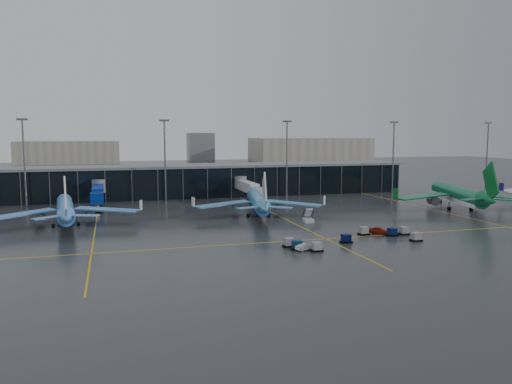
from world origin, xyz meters
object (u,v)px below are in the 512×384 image
object	(u,v)px
baggage_carts	(355,238)
mobile_airstair	(308,219)
airliner_aer_lingus	(458,185)
service_van_red	(379,230)
airliner_klm_near	(258,193)
service_van_white	(305,247)
airliner_arkefly	(65,199)

from	to	relation	value
baggage_carts	mobile_airstair	bearing A→B (deg)	90.84
airliner_aer_lingus	service_van_red	xyz separation A→B (m)	(-39.11, -25.04, -6.13)
baggage_carts	airliner_klm_near	bearing A→B (deg)	104.83
mobile_airstair	service_van_white	world-z (taller)	mobile_airstair
service_van_red	service_van_white	distance (m)	22.75
airliner_klm_near	service_van_red	bearing A→B (deg)	-47.52
baggage_carts	service_van_white	size ratio (longest dim) A/B	7.66
baggage_carts	service_van_white	xyz separation A→B (m)	(-12.06, -3.83, -0.13)
airliner_arkefly	airliner_aer_lingus	size ratio (longest dim) A/B	0.88
airliner_klm_near	service_van_white	size ratio (longest dim) A/B	10.18
airliner_klm_near	mobile_airstair	distance (m)	16.11
airliner_klm_near	service_van_red	size ratio (longest dim) A/B	8.99
airliner_arkefly	airliner_klm_near	distance (m)	46.60
airliner_klm_near	airliner_aer_lingus	world-z (taller)	airliner_aer_lingus
airliner_aer_lingus	service_van_white	size ratio (longest dim) A/B	11.67
airliner_klm_near	baggage_carts	distance (m)	37.19
airliner_klm_near	airliner_aer_lingus	distance (m)	57.39
mobile_airstair	service_van_white	xyz separation A→B (m)	(-11.72, -27.17, -0.14)
airliner_aer_lingus	mobile_airstair	xyz separation A→B (m)	(-48.09, -7.33, -6.10)
airliner_klm_near	mobile_airstair	xyz separation A→B (m)	(9.08, -12.25, -5.22)
airliner_klm_near	service_van_white	bearing A→B (deg)	-82.42
airliner_aer_lingus	service_van_red	distance (m)	46.85
airliner_klm_near	mobile_airstair	bearing A→B (deg)	-42.04
service_van_white	service_van_red	bearing A→B (deg)	-85.22
airliner_arkefly	mobile_airstair	distance (m)	57.15
airliner_aer_lingus	baggage_carts	xyz separation A→B (m)	(-47.75, -30.67, -6.11)
airliner_arkefly	airliner_aer_lingus	distance (m)	103.86
airliner_aer_lingus	service_van_white	xyz separation A→B (m)	(-59.81, -34.50, -6.24)
airliner_arkefly	service_van_white	distance (m)	58.96
airliner_aer_lingus	service_van_white	world-z (taller)	airliner_aer_lingus
mobile_airstair	service_van_red	bearing A→B (deg)	-54.17
baggage_carts	service_van_white	bearing A→B (deg)	-162.38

